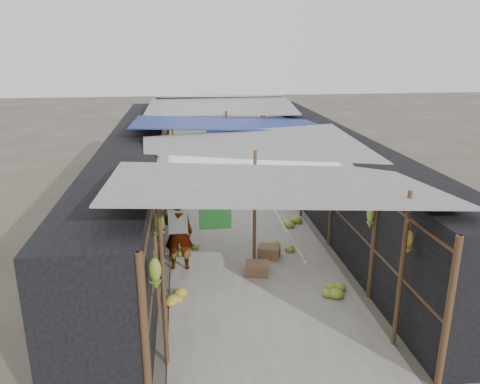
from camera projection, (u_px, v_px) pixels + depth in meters
name	position (u px, v px, depth m)	size (l,w,h in m)	color
ground	(283.00, 353.00, 7.32)	(80.00, 80.00, 0.00)	#6B6356
aisle_slab	(235.00, 213.00, 13.47)	(3.60, 16.00, 0.02)	#9E998E
stall_left	(138.00, 178.00, 12.80)	(1.40, 15.00, 2.30)	black
stall_right	(328.00, 171.00, 13.45)	(1.40, 15.00, 2.30)	black
crate_near	(257.00, 269.00, 9.78)	(0.47, 0.38, 0.28)	brown
crate_mid	(269.00, 252.00, 10.58)	(0.48, 0.38, 0.29)	brown
crate_back	(221.00, 171.00, 17.49)	(0.43, 0.35, 0.28)	brown
black_basin	(252.00, 175.00, 17.09)	(0.56, 0.56, 0.17)	black
vendor_elderly	(178.00, 233.00, 9.85)	(0.61, 0.40, 1.66)	silver
shopper_blue	(202.00, 168.00, 14.88)	(0.85, 0.66, 1.75)	navy
vendor_seated	(259.00, 165.00, 17.23)	(0.51, 0.29, 0.79)	#524E47
market_canopy	(235.00, 128.00, 13.07)	(5.62, 15.20, 2.77)	brown
hanging_bananas	(231.00, 152.00, 13.33)	(3.96, 13.85, 0.75)	olive
floor_bananas	(237.00, 206.00, 13.59)	(3.70, 10.05, 0.33)	#B0962D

